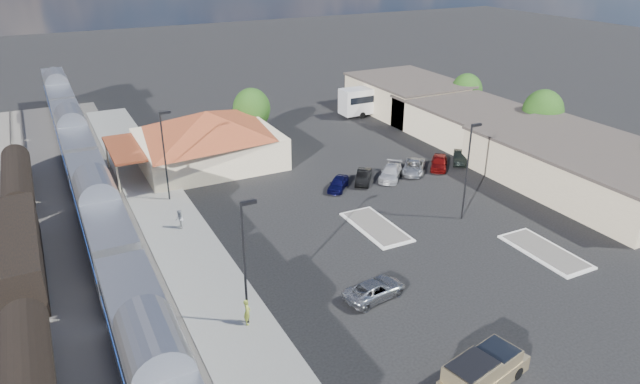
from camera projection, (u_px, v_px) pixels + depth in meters
name	position (u px, v px, depth m)	size (l,w,h in m)	color
ground	(348.00, 248.00, 47.35)	(280.00, 280.00, 0.00)	black
railbed	(68.00, 262.00, 45.16)	(16.00, 100.00, 0.12)	#4C4944
platform	(186.00, 247.00, 47.24)	(5.50, 92.00, 0.18)	gray
passenger_train	(101.00, 221.00, 45.48)	(3.00, 104.00, 5.55)	silver
freight_cars	(21.00, 254.00, 42.53)	(2.80, 46.00, 4.00)	black
station_depot	(207.00, 138.00, 63.75)	(18.35, 12.24, 6.20)	beige
buildings_east	(490.00, 129.00, 69.64)	(14.40, 51.40, 4.80)	#C6B28C
traffic_island_south	(376.00, 227.00, 50.59)	(3.30, 7.50, 0.21)	silver
traffic_island_north	(545.00, 251.00, 46.57)	(3.30, 7.50, 0.21)	silver
lamp_plat_s	(245.00, 254.00, 35.78)	(1.08, 0.25, 9.00)	black
lamp_plat_n	(165.00, 149.00, 53.71)	(1.08, 0.25, 9.00)	black
lamp_lot	(468.00, 164.00, 50.18)	(1.08, 0.25, 9.00)	black
tree_east_b	(543.00, 112.00, 69.47)	(4.94, 4.94, 6.96)	#382314
tree_east_c	(466.00, 90.00, 81.06)	(4.41, 4.41, 6.21)	#382314
tree_depot	(252.00, 109.00, 71.40)	(4.71, 4.71, 6.63)	#382314
pickup_truck	(485.00, 370.00, 32.47)	(6.24, 3.37, 2.04)	tan
suv	(375.00, 289.00, 40.51)	(2.22, 4.80, 1.34)	#96999D
coach_bus	(380.00, 97.00, 83.13)	(12.69, 2.85, 4.07)	white
person_a	(247.00, 312.00, 37.36)	(0.67, 0.44, 1.83)	#C7D743
person_b	(179.00, 219.00, 49.81)	(0.85, 0.66, 1.75)	silver
parked_car_a	(338.00, 183.00, 58.14)	(1.53, 3.81, 1.30)	#0D0D41
parked_car_b	(364.00, 177.00, 59.70)	(1.43, 4.09, 1.35)	black
parked_car_c	(391.00, 172.00, 60.76)	(1.96, 4.82, 1.40)	silver
parked_car_d	(414.00, 167.00, 62.35)	(2.21, 4.78, 1.33)	#999DA2
parked_car_e	(439.00, 162.00, 63.40)	(1.73, 4.31, 1.47)	maroon
parked_car_f	(460.00, 157.00, 64.98)	(1.45, 4.17, 1.37)	black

